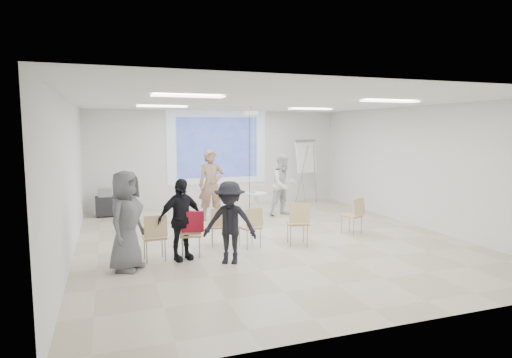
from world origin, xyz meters
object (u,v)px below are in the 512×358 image
object	(u,v)px
audience_left	(181,213)
av_cart	(105,203)
player_left	(211,181)
chair_center	(252,224)
laptop	(219,225)
chair_left_mid	(191,232)
flipchart_easel	(306,157)
audience_mid	(230,217)
audience_outer	(126,215)
chair_left_inner	(220,224)
chair_far_left	(155,234)
player_right	(284,181)
pedestal_table	(256,204)
chair_right_inner	(298,220)
chair_right_far	(355,213)

from	to	relation	value
audience_left	av_cart	xyz separation A→B (m)	(-1.34, 4.70, -0.51)
player_left	av_cart	world-z (taller)	player_left
chair_center	audience_left	xyz separation A→B (m)	(-1.49, -0.32, 0.38)
chair_center	laptop	xyz separation A→B (m)	(-0.58, 0.41, -0.05)
laptop	audience_left	bearing A→B (deg)	49.28
chair_left_mid	flipchart_easel	size ratio (longest dim) A/B	0.40
audience_mid	av_cart	world-z (taller)	audience_mid
audience_left	audience_outer	world-z (taller)	audience_outer
chair_left_inner	chair_far_left	bearing A→B (deg)	-145.49
player_right	chair_left_inner	size ratio (longest dim) A/B	2.37
av_cart	audience_left	bearing A→B (deg)	-76.08
chair_center	flipchart_easel	size ratio (longest dim) A/B	0.40
audience_mid	av_cart	bearing A→B (deg)	139.37
chair_left_inner	player_left	bearing A→B (deg)	91.07
pedestal_table	player_right	world-z (taller)	player_right
audience_outer	chair_left_mid	bearing A→B (deg)	-41.18
player_left	player_right	world-z (taller)	player_left
chair_far_left	chair_left_mid	world-z (taller)	chair_far_left
chair_far_left	audience_left	size ratio (longest dim) A/B	0.50
chair_far_left	flipchart_easel	xyz separation A→B (m)	(5.25, 4.56, 1.02)
player_right	audience_left	size ratio (longest dim) A/B	1.10
chair_far_left	laptop	bearing A→B (deg)	23.79
player_left	chair_far_left	bearing A→B (deg)	-113.53
player_right	av_cart	size ratio (longest dim) A/B	2.46
audience_mid	player_right	bearing A→B (deg)	81.76
chair_right_inner	pedestal_table	bearing A→B (deg)	101.29
chair_right_far	flipchart_easel	bearing A→B (deg)	55.53
chair_left_mid	audience_left	world-z (taller)	audience_left
pedestal_table	player_left	size ratio (longest dim) A/B	0.34
audience_left	pedestal_table	bearing A→B (deg)	33.49
chair_right_far	audience_mid	size ratio (longest dim) A/B	0.50
audience_mid	audience_outer	world-z (taller)	audience_outer
laptop	av_cart	world-z (taller)	av_cart
player_right	flipchart_easel	size ratio (longest dim) A/B	0.92
player_left	chair_left_inner	distance (m)	2.68
pedestal_table	laptop	bearing A→B (deg)	-124.90
chair_center	chair_left_mid	bearing A→B (deg)	177.43
pedestal_table	chair_left_inner	bearing A→B (deg)	-124.11
chair_far_left	audience_outer	world-z (taller)	audience_outer
player_left	chair_right_inner	bearing A→B (deg)	-63.77
chair_far_left	chair_left_mid	xyz separation A→B (m)	(0.67, 0.04, -0.02)
chair_left_mid	audience_outer	world-z (taller)	audience_outer
chair_center	audience_mid	world-z (taller)	audience_mid
chair_right_far	laptop	world-z (taller)	chair_right_far
chair_center	flipchart_easel	bearing A→B (deg)	39.24
pedestal_table	flipchart_easel	distance (m)	2.93
pedestal_table	audience_mid	world-z (taller)	audience_mid
flipchart_easel	av_cart	distance (m)	6.23
player_left	chair_right_inner	distance (m)	3.30
player_left	player_right	bearing A→B (deg)	6.44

